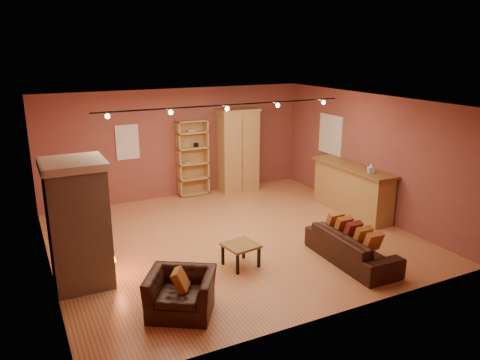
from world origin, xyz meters
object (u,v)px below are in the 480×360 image
bookcase (192,157)px  coffee_table (241,247)px  loveseat (352,241)px  armoire (238,150)px  bar_counter (352,189)px  fireplace (79,224)px  armchair (181,286)px

bookcase → coffee_table: size_ratio=3.14×
bookcase → loveseat: bearing=-77.4°
armoire → bar_counter: 3.30m
fireplace → armchair: bearing=-53.8°
fireplace → bar_counter: 6.30m
armoire → coffee_table: bearing=-115.6°
bookcase → bar_counter: bookcase is taller
armoire → bar_counter: armoire is taller
armoire → fireplace: bearing=-142.4°
loveseat → armchair: 3.38m
fireplace → bookcase: fireplace is taller
fireplace → armchair: size_ratio=1.83×
loveseat → armoire: bearing=0.2°
bookcase → bar_counter: (2.86, -3.01, -0.44)m
fireplace → armoire: 5.85m
bar_counter → armchair: bearing=-155.5°
bookcase → loveseat: (1.14, -5.10, -0.62)m
fireplace → loveseat: bearing=-16.7°
fireplace → coffee_table: 2.79m
bar_counter → loveseat: bar_counter is taller
coffee_table → armoire: bearing=64.4°
fireplace → bar_counter: fireplace is taller
loveseat → fireplace: bearing=74.8°
fireplace → armoire: armoire is taller
fireplace → coffee_table: (2.63, -0.61, -0.70)m
armoire → loveseat: 4.98m
armoire → coffee_table: 4.70m
armoire → loveseat: armoire is taller
armoire → loveseat: bearing=-91.3°
loveseat → coffee_table: size_ratio=3.10×
bar_counter → armoire: bearing=119.6°
bookcase → fireplace: bearing=-132.1°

